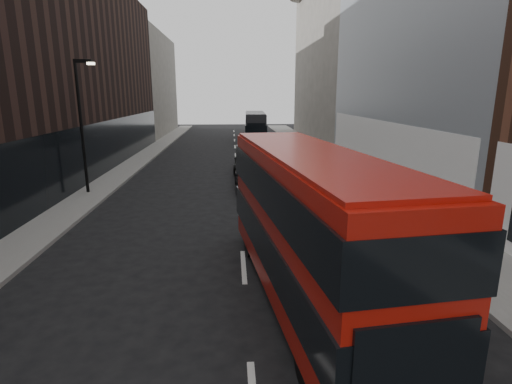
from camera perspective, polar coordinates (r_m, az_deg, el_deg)
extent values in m
cube|color=slate|center=(30.44, 11.50, 3.47)|extent=(3.00, 80.00, 0.15)
cube|color=slate|center=(30.40, -18.06, 3.05)|extent=(2.00, 80.00, 0.15)
cube|color=#A6ACB1|center=(27.96, 23.43, 22.23)|extent=(5.00, 22.00, 20.00)
cube|color=silver|center=(26.89, 17.28, 5.72)|extent=(0.35, 21.00, 3.80)
cube|color=#68655C|center=(49.49, 10.89, 17.77)|extent=(5.00, 24.00, 18.00)
cube|color=black|center=(35.75, -22.53, 15.38)|extent=(5.00, 24.00, 14.00)
cube|color=#68655C|center=(57.04, -15.26, 14.48)|extent=(5.00, 20.00, 13.00)
cylinder|color=black|center=(23.40, -23.66, 8.37)|extent=(0.16, 0.16, 7.00)
cube|color=black|center=(23.26, -23.53, 16.78)|extent=(0.90, 0.15, 0.18)
cube|color=#FFF2CC|center=(23.12, -22.53, 16.60)|extent=(0.35, 0.22, 0.12)
cube|color=#9F1209|center=(10.44, 7.42, -4.43)|extent=(3.47, 10.13, 3.61)
cube|color=black|center=(10.64, 7.32, -7.43)|extent=(3.59, 10.19, 0.99)
cube|color=black|center=(10.19, 7.59, 0.64)|extent=(3.59, 10.19, 0.99)
cube|color=black|center=(6.57, 21.73, -21.64)|extent=(1.91, 0.32, 1.26)
cube|color=black|center=(15.21, 1.62, -0.26)|extent=(1.91, 0.32, 1.26)
cube|color=#9F1209|center=(10.03, 7.75, 5.58)|extent=(3.33, 9.72, 0.12)
cylinder|color=black|center=(13.71, -0.83, -7.40)|extent=(0.38, 0.93, 0.90)
cylinder|color=black|center=(14.15, 7.05, -6.82)|extent=(0.38, 0.93, 0.90)
cylinder|color=black|center=(8.26, 7.31, -23.25)|extent=(0.38, 0.93, 0.90)
cylinder|color=black|center=(8.97, 20.13, -20.73)|extent=(0.38, 0.93, 0.90)
cube|color=black|center=(48.41, -0.12, 9.54)|extent=(2.62, 10.06, 2.81)
cube|color=black|center=(48.42, -0.12, 9.32)|extent=(2.74, 10.11, 1.00)
cube|color=black|center=(43.41, 0.03, 8.98)|extent=(1.93, 0.15, 1.27)
cube|color=black|center=(53.42, -0.25, 9.90)|extent=(1.93, 0.15, 1.27)
cube|color=black|center=(48.32, -0.12, 11.24)|extent=(2.52, 9.66, 0.12)
cylinder|color=black|center=(51.69, -1.31, 8.35)|extent=(0.30, 0.92, 0.91)
cylinder|color=black|center=(51.74, 0.90, 8.35)|extent=(0.30, 0.92, 0.91)
cylinder|color=black|center=(45.34, -1.28, 7.57)|extent=(0.30, 0.92, 0.91)
cylinder|color=black|center=(45.39, 1.22, 7.58)|extent=(0.30, 0.92, 0.91)
imported|color=black|center=(23.21, -0.87, 2.25)|extent=(1.83, 4.42, 1.50)
imported|color=gray|center=(26.35, 6.33, 3.58)|extent=(1.83, 4.68, 1.52)
imported|color=black|center=(28.35, -0.98, 4.41)|extent=(2.34, 5.36, 1.53)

